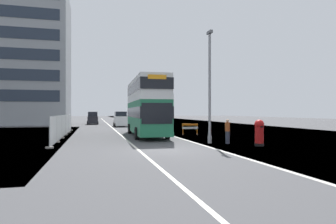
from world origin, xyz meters
name	(u,v)px	position (x,y,z in m)	size (l,w,h in m)	color
ground	(176,150)	(0.62, 0.13, -0.05)	(140.00, 280.00, 0.10)	#424244
double_decker_bus	(146,106)	(0.66, 10.24, 2.72)	(3.05, 11.64, 5.12)	#1E6B47
lamppost_foreground	(210,90)	(3.86, 2.79, 3.72)	(0.29, 0.70, 7.89)	gray
red_pillar_postbox	(259,132)	(6.38, 0.55, 0.94)	(0.63, 0.63, 1.71)	black
roadworks_barrier	(190,128)	(4.95, 10.33, 0.67)	(1.56, 0.83, 1.09)	orange
construction_site_fence	(64,126)	(-6.61, 11.02, 0.94)	(0.44, 17.20, 1.97)	#A8AAAD
car_oncoming_near	(120,119)	(-0.10, 28.04, 1.06)	(1.96, 4.35, 2.25)	silver
car_receding_mid	(93,118)	(-4.17, 37.41, 1.03)	(1.94, 4.43, 2.22)	black
bare_tree_far_verge_near	(42,111)	(-13.14, 41.08, 2.33)	(2.81, 2.41, 4.61)	#4C3D2D
bare_tree_far_verge_mid	(57,114)	(-11.26, 47.51, 1.85)	(1.75, 2.49, 4.01)	#4C3D2D
pedestrian_at_kerb	(228,131)	(4.97, 2.26, 0.86)	(0.34, 0.34, 1.71)	#2D3342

